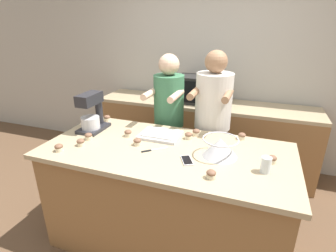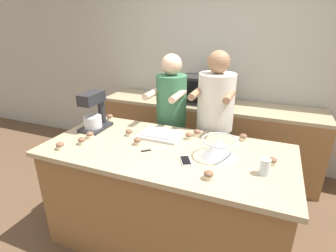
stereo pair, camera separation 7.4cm
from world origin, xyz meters
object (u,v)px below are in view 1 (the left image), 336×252
at_px(cupcake_5, 242,136).
at_px(cupcake_7, 89,136).
at_px(cupcake_6, 128,133).
at_px(baking_tray, 160,134).
at_px(cupcake_1, 211,174).
at_px(person_right, 212,130).
at_px(drinking_glass, 266,165).
at_px(knife, 153,150).
at_px(cupcake_9, 272,159).
at_px(microwave_oven, 199,90).
at_px(cupcake_4, 137,142).
at_px(cupcake_2, 188,136).
at_px(cupcake_10, 107,118).
at_px(cupcake_0, 81,142).
at_px(cupcake_3, 59,148).
at_px(mixing_bowl, 220,147).
at_px(stand_mixer, 92,114).
at_px(person_left, 169,126).
at_px(cell_phone, 187,160).
at_px(cupcake_8, 196,132).

distance_m(cupcake_5, cupcake_7, 1.34).
xyz_separation_m(cupcake_5, cupcake_6, (-0.96, -0.28, 0.00)).
bearing_deg(cupcake_7, baking_tray, 25.83).
xyz_separation_m(cupcake_1, cupcake_6, (-0.83, 0.42, 0.00)).
distance_m(person_right, drinking_glass, 0.95).
height_order(knife, cupcake_9, cupcake_9).
height_order(microwave_oven, cupcake_4, microwave_oven).
bearing_deg(cupcake_2, cupcake_10, 170.90).
bearing_deg(cupcake_9, cupcake_0, -171.10).
xyz_separation_m(drinking_glass, cupcake_6, (-1.17, 0.22, -0.03)).
relative_size(cupcake_3, cupcake_10, 1.00).
distance_m(mixing_bowl, baking_tray, 0.60).
height_order(baking_tray, drinking_glass, drinking_glass).
height_order(cupcake_2, cupcake_7, same).
xyz_separation_m(mixing_bowl, cupcake_7, (-1.13, -0.08, -0.05)).
distance_m(cupcake_3, cupcake_4, 0.62).
relative_size(stand_mixer, knife, 2.01).
distance_m(mixing_bowl, cupcake_9, 0.38).
xyz_separation_m(person_left, cupcake_0, (-0.46, -0.87, 0.12)).
height_order(cell_phone, cupcake_1, cupcake_1).
distance_m(mixing_bowl, cupcake_0, 1.13).
distance_m(stand_mixer, cupcake_6, 0.40).
bearing_deg(stand_mixer, cupcake_0, -72.46).
relative_size(knife, cupcake_1, 2.74).
bearing_deg(microwave_oven, knife, -90.53).
height_order(person_right, cupcake_6, person_right).
bearing_deg(cupcake_6, cell_phone, -22.49).
bearing_deg(cupcake_9, mixing_bowl, -176.56).
distance_m(person_left, cupcake_4, 0.71).
xyz_separation_m(drinking_glass, cupcake_3, (-1.55, -0.22, -0.03)).
xyz_separation_m(stand_mixer, cupcake_1, (1.21, -0.44, -0.13)).
xyz_separation_m(baking_tray, cell_phone, (0.35, -0.35, -0.01)).
xyz_separation_m(cupcake_8, cupcake_9, (0.64, -0.30, 0.00)).
bearing_deg(cupcake_7, cupcake_2, 20.79).
bearing_deg(person_right, cupcake_10, -164.46).
distance_m(mixing_bowl, cupcake_6, 0.84).
bearing_deg(baking_tray, mixing_bowl, -18.54).
height_order(cupcake_4, cupcake_7, same).
height_order(cupcake_1, cupcake_3, same).
bearing_deg(cupcake_8, knife, -121.52).
bearing_deg(cupcake_10, cupcake_6, -35.35).
height_order(person_right, cell_phone, person_right).
height_order(person_right, cupcake_10, person_right).
bearing_deg(drinking_glass, cupcake_3, -171.80).
xyz_separation_m(person_right, cupcake_0, (-0.93, -0.87, 0.10)).
height_order(stand_mixer, mixing_bowl, stand_mixer).
bearing_deg(cupcake_9, cupcake_7, -175.92).
relative_size(person_left, person_right, 0.97).
bearing_deg(cupcake_4, cupcake_1, -22.89).
distance_m(baking_tray, cupcake_4, 0.26).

